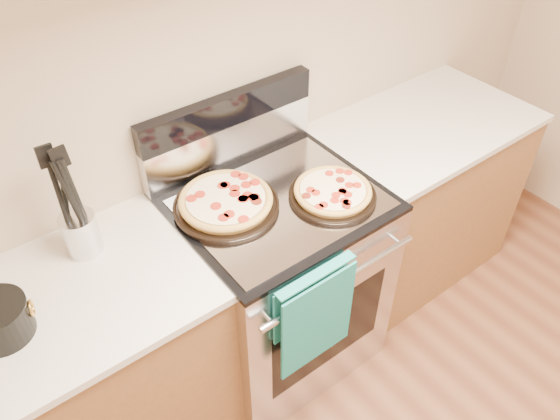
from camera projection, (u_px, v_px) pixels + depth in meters
wall_back at (218, 59)px, 1.98m from camera, size 4.00×0.00×4.00m
range_body at (277, 282)px, 2.36m from camera, size 0.76×0.68×0.90m
oven_window at (328, 333)px, 2.16m from camera, size 0.56×0.01×0.40m
cooktop at (277, 201)px, 2.06m from camera, size 0.76×0.68×0.02m
backsplash_lower at (230, 142)px, 2.18m from camera, size 0.76×0.06×0.18m
backsplash_upper at (228, 110)px, 2.08m from camera, size 0.76×0.06×0.12m
oven_handle at (341, 281)px, 1.91m from camera, size 0.70×0.03×0.03m
dish_towel at (314, 315)px, 1.92m from camera, size 0.32×0.05×0.42m
foil_sheet at (282, 203)px, 2.03m from camera, size 0.70×0.55×0.01m
cabinet_left at (80, 390)px, 1.99m from camera, size 1.00×0.62×0.88m
countertop_left at (44, 312)px, 1.69m from camera, size 1.02×0.64×0.03m
cabinet_right at (411, 200)px, 2.79m from camera, size 1.00×0.62×0.88m
countertop_right at (427, 125)px, 2.49m from camera, size 1.02×0.64×0.03m
pepperoni_pizza_back at (226, 202)px, 1.99m from camera, size 0.47×0.47×0.05m
pepperoni_pizza_front at (333, 192)px, 2.04m from camera, size 0.36×0.36×0.04m
utensil_crock at (81, 234)px, 1.82m from camera, size 0.15×0.15×0.15m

